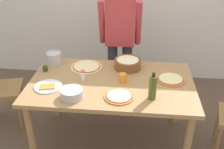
# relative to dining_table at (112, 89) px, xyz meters

# --- Properties ---
(ground) EXTENTS (8.00, 8.00, 0.00)m
(ground) POSITION_rel_dining_table_xyz_m (0.00, 0.00, -0.67)
(ground) COLOR brown
(dining_table) EXTENTS (1.60, 0.96, 0.76)m
(dining_table) POSITION_rel_dining_table_xyz_m (0.00, 0.00, 0.00)
(dining_table) COLOR #A37A4C
(dining_table) RESTS_ON ground
(person_cook) EXTENTS (0.49, 0.25, 1.62)m
(person_cook) POSITION_rel_dining_table_xyz_m (0.03, 0.76, 0.27)
(person_cook) COLOR #2D2D38
(person_cook) RESTS_ON ground
(pizza_raw_on_board) EXTENTS (0.34, 0.34, 0.02)m
(pizza_raw_on_board) POSITION_rel_dining_table_xyz_m (-0.30, 0.27, 0.10)
(pizza_raw_on_board) COLOR beige
(pizza_raw_on_board) RESTS_ON dining_table
(pizza_cooked_on_tray) EXTENTS (0.27, 0.27, 0.02)m
(pizza_cooked_on_tray) POSITION_rel_dining_table_xyz_m (0.09, -0.27, 0.10)
(pizza_cooked_on_tray) COLOR #C67A33
(pizza_cooked_on_tray) RESTS_ON dining_table
(pizza_second_cooked) EXTENTS (0.28, 0.28, 0.02)m
(pizza_second_cooked) POSITION_rel_dining_table_xyz_m (0.58, 0.09, 0.10)
(pizza_second_cooked) COLOR #C67A33
(pizza_second_cooked) RESTS_ON dining_table
(plate_with_slice) EXTENTS (0.26, 0.26, 0.02)m
(plate_with_slice) POSITION_rel_dining_table_xyz_m (-0.58, -0.17, 0.10)
(plate_with_slice) COLOR white
(plate_with_slice) RESTS_ON dining_table
(popcorn_bowl) EXTENTS (0.28, 0.28, 0.11)m
(popcorn_bowl) POSITION_rel_dining_table_xyz_m (0.14, 0.30, 0.15)
(popcorn_bowl) COLOR brown
(popcorn_bowl) RESTS_ON dining_table
(mixing_bowl_steel) EXTENTS (0.20, 0.20, 0.08)m
(mixing_bowl_steel) POSITION_rel_dining_table_xyz_m (-0.32, -0.31, 0.13)
(mixing_bowl_steel) COLOR #B7B7BC
(mixing_bowl_steel) RESTS_ON dining_table
(olive_oil_bottle) EXTENTS (0.07, 0.07, 0.26)m
(olive_oil_bottle) POSITION_rel_dining_table_xyz_m (0.38, -0.26, 0.20)
(olive_oil_bottle) COLOR #47561E
(olive_oil_bottle) RESTS_ON dining_table
(steel_pot) EXTENTS (0.17, 0.17, 0.13)m
(steel_pot) POSITION_rel_dining_table_xyz_m (-0.67, 0.34, 0.16)
(steel_pot) COLOR #B7B7BC
(steel_pot) RESTS_ON dining_table
(cup_orange) EXTENTS (0.07, 0.07, 0.08)m
(cup_orange) POSITION_rel_dining_table_xyz_m (0.11, 0.01, 0.13)
(cup_orange) COLOR orange
(cup_orange) RESTS_ON dining_table
(salt_shaker) EXTENTS (0.04, 0.04, 0.11)m
(salt_shaker) POSITION_rel_dining_table_xyz_m (-0.28, -0.00, 0.14)
(salt_shaker) COLOR white
(salt_shaker) RESTS_ON dining_table
(avocado) EXTENTS (0.06, 0.06, 0.07)m
(avocado) POSITION_rel_dining_table_xyz_m (-0.71, 0.15, 0.13)
(avocado) COLOR #2D4219
(avocado) RESTS_ON dining_table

